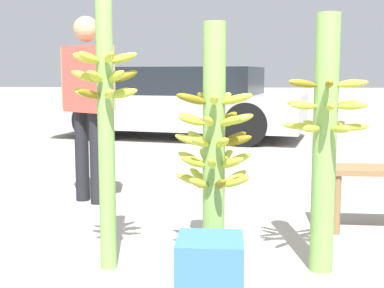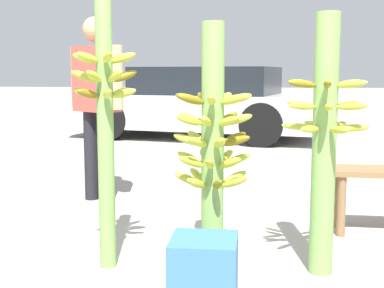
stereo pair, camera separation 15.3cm
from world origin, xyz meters
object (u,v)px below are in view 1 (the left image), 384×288
produce_crate (210,270)px  parked_car (183,103)px  banana_stalk_left (106,114)px  vendor_person (88,94)px  banana_stalk_center (214,145)px  banana_stalk_right (325,139)px

produce_crate → parked_car: bearing=96.0°
banana_stalk_left → vendor_person: banana_stalk_left is taller
parked_car → produce_crate: size_ratio=13.76×
produce_crate → banana_stalk_center: bearing=89.7°
vendor_person → produce_crate: 2.49m
vendor_person → banana_stalk_center: bearing=160.8°
banana_stalk_right → banana_stalk_center: bearing=179.2°
banana_stalk_right → parked_car: (-1.36, 6.42, -0.16)m
banana_stalk_left → vendor_person: size_ratio=1.02×
banana_stalk_left → banana_stalk_center: banana_stalk_left is taller
banana_stalk_center → parked_car: banana_stalk_center is taller
banana_stalk_center → vendor_person: vendor_person is taller
banana_stalk_left → parked_car: banana_stalk_left is taller
banana_stalk_left → banana_stalk_center: bearing=4.9°
banana_stalk_left → parked_car: 6.47m
banana_stalk_right → produce_crate: bearing=-142.6°
banana_stalk_center → produce_crate: bearing=-90.3°
vendor_person → produce_crate: bearing=153.6°
banana_stalk_left → banana_stalk_right: bearing=2.0°
banana_stalk_center → banana_stalk_right: (0.63, -0.01, 0.04)m
parked_car → banana_stalk_left: bearing=-166.6°
banana_stalk_center → banana_stalk_left: bearing=-175.1°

